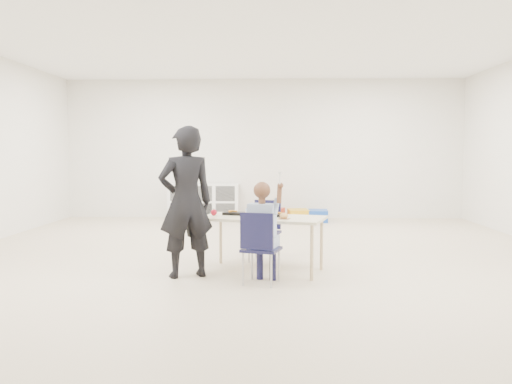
{
  "coord_description": "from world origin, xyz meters",
  "views": [
    {
      "loc": [
        0.19,
        -6.48,
        1.31
      ],
      "look_at": [
        -0.01,
        -0.04,
        0.85
      ],
      "focal_mm": 38.0,
      "sensor_mm": 36.0,
      "label": 1
    }
  ],
  "objects_px": {
    "table": "(263,244)",
    "cubby_shelf": "(204,201)",
    "chair_near": "(261,248)",
    "adult": "(186,202)",
    "child": "(261,227)"
  },
  "relations": [
    {
      "from": "table",
      "to": "cubby_shelf",
      "type": "bearing_deg",
      "value": 120.45
    },
    {
      "from": "chair_near",
      "to": "adult",
      "type": "distance_m",
      "value": 0.95
    },
    {
      "from": "table",
      "to": "child",
      "type": "xyz_separation_m",
      "value": [
        -0.0,
        -0.57,
        0.27
      ]
    },
    {
      "from": "chair_near",
      "to": "child",
      "type": "xyz_separation_m",
      "value": [
        0.0,
        0.0,
        0.21
      ]
    },
    {
      "from": "cubby_shelf",
      "to": "table",
      "type": "bearing_deg",
      "value": -75.14
    },
    {
      "from": "chair_near",
      "to": "child",
      "type": "bearing_deg",
      "value": 15.59
    },
    {
      "from": "chair_near",
      "to": "child",
      "type": "height_order",
      "value": "child"
    },
    {
      "from": "table",
      "to": "cubby_shelf",
      "type": "height_order",
      "value": "cubby_shelf"
    },
    {
      "from": "table",
      "to": "cubby_shelf",
      "type": "xyz_separation_m",
      "value": [
        -1.28,
        4.81,
        0.04
      ]
    },
    {
      "from": "child",
      "to": "chair_near",
      "type": "bearing_deg",
      "value": -164.41
    },
    {
      "from": "child",
      "to": "adult",
      "type": "relative_size",
      "value": 0.72
    },
    {
      "from": "chair_near",
      "to": "adult",
      "type": "bearing_deg",
      "value": 176.21
    },
    {
      "from": "adult",
      "to": "cubby_shelf",
      "type": "bearing_deg",
      "value": -108.74
    },
    {
      "from": "child",
      "to": "adult",
      "type": "distance_m",
      "value": 0.88
    },
    {
      "from": "chair_near",
      "to": "adult",
      "type": "height_order",
      "value": "adult"
    }
  ]
}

